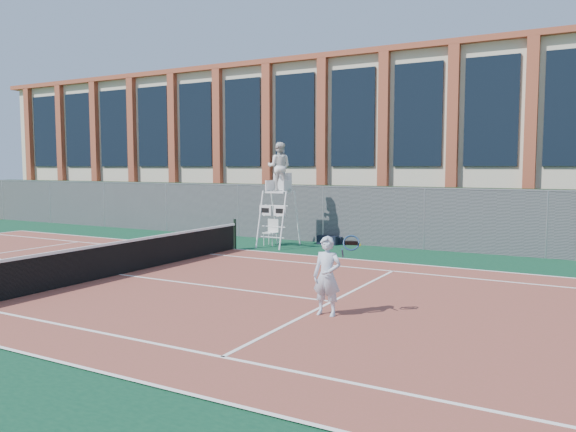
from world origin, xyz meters
The scene contains 12 objects.
ground centered at (0.00, 0.00, 0.00)m, with size 120.00×120.00×0.00m, color #233814.
apron centered at (0.00, 1.00, 0.01)m, with size 36.00×20.00×0.01m, color #0C3723.
tennis_court centered at (0.00, 0.00, 0.02)m, with size 23.77×10.97×0.02m, color brown.
tennis_net centered at (0.00, 0.00, 0.54)m, with size 0.10×11.30×1.10m.
fence centered at (0.00, 8.80, 1.10)m, with size 40.00×0.06×2.20m, color #595E60, non-canonical shape.
hedge centered at (0.00, 10.00, 1.10)m, with size 40.00×1.40×2.20m, color black.
building centered at (0.00, 17.95, 4.15)m, with size 45.00×10.60×8.22m.
umpire_chair centered at (1.01, 7.05, 2.87)m, with size 1.10×1.69×3.93m.
plastic_chair centered at (0.64, 7.15, 0.59)m, with size 0.46×0.46×0.99m.
sports_bag_near centered at (2.41, 8.34, 0.18)m, with size 0.78×0.31×0.33m, color black.
sports_bag_far centered at (2.53, 8.60, 0.14)m, with size 0.67×0.29×0.27m, color black.
tennis_player centered at (6.78, -1.08, 0.83)m, with size 0.91×0.63×1.61m.
Camera 1 is at (11.41, -11.04, 2.98)m, focal length 35.00 mm.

